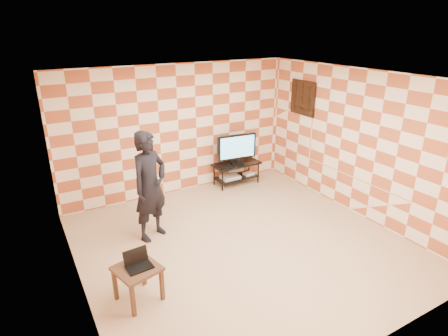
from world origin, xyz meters
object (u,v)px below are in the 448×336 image
(tv_stand, at_px, (236,169))
(tv, at_px, (237,148))
(side_table, at_px, (137,273))
(person, at_px, (150,186))

(tv_stand, relative_size, tv, 1.17)
(tv_stand, distance_m, tv, 0.50)
(tv, bearing_deg, side_table, -139.87)
(tv_stand, distance_m, person, 2.76)
(tv_stand, bearing_deg, side_table, -139.83)
(side_table, bearing_deg, tv, 40.13)
(tv, xyz_separation_m, side_table, (-3.12, -2.63, -0.45))
(side_table, relative_size, person, 0.34)
(tv, relative_size, side_table, 1.43)
(tv_stand, xyz_separation_m, person, (-2.41, -1.21, 0.57))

